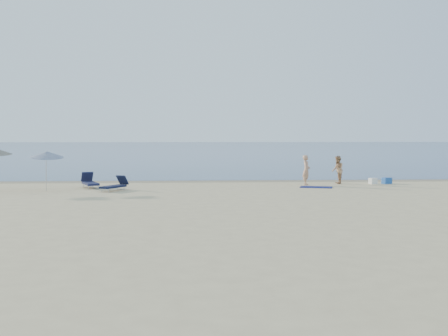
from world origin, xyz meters
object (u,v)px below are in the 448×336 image
object	(u,v)px
person_right	(338,170)
umbrella_near	(47,154)
blue_cooler	(387,181)
person_left	(306,170)

from	to	relation	value
person_right	umbrella_near	world-z (taller)	umbrella_near
blue_cooler	umbrella_near	bearing A→B (deg)	166.23
umbrella_near	person_left	bearing A→B (deg)	-10.36
person_right	umbrella_near	distance (m)	15.68
person_left	blue_cooler	bearing A→B (deg)	-65.09
person_right	blue_cooler	world-z (taller)	person_right
blue_cooler	umbrella_near	world-z (taller)	umbrella_near
person_right	blue_cooler	size ratio (longest dim) A/B	3.22
umbrella_near	person_right	bearing A→B (deg)	-9.24
blue_cooler	umbrella_near	distance (m)	18.47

